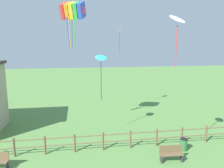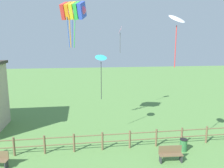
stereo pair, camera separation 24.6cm
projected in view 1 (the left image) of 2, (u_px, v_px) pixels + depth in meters
wooden_fence at (117, 139)px, 14.62m from camera, size 20.64×0.14×1.23m
park_bench_near_fence at (171, 153)px, 13.10m from camera, size 1.44×0.49×0.97m
trash_bin at (184, 144)px, 14.47m from camera, size 0.51×0.51×0.82m
kite_rainbow_parafoil at (73, 11)px, 16.24m from camera, size 2.33×1.99×3.45m
kite_white_delta at (178, 21)px, 11.98m from camera, size 1.24×1.20×2.96m
kite_cyan_delta at (101, 60)px, 16.00m from camera, size 0.98×0.94×3.39m
kite_pink_diamond at (119, 35)px, 21.33m from camera, size 0.39×0.55×2.55m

